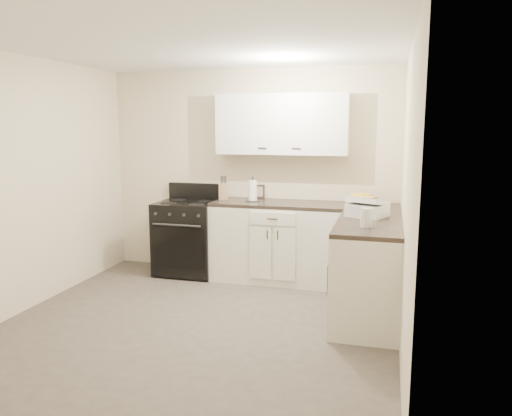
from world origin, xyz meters
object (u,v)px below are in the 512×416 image
(stove, at_px, (188,237))
(countertop_grill, at_px, (367,210))
(paper_towel, at_px, (253,191))
(wicker_basket, at_px, (362,201))
(knife_block, at_px, (224,191))

(stove, bearing_deg, countertop_grill, -16.67)
(stove, height_order, paper_towel, paper_towel)
(wicker_basket, xyz_separation_m, countertop_grill, (0.09, -0.70, 0.01))
(knife_block, xyz_separation_m, countertop_grill, (1.74, -0.72, -0.04))
(knife_block, bearing_deg, countertop_grill, -15.83)
(stove, xyz_separation_m, countertop_grill, (2.18, -0.65, 0.54))
(paper_towel, bearing_deg, stove, -177.32)
(knife_block, height_order, paper_towel, paper_towel)
(wicker_basket, bearing_deg, paper_towel, -179.47)
(knife_block, relative_size, wicker_basket, 0.63)
(stove, xyz_separation_m, wicker_basket, (2.09, 0.05, 0.53))
(wicker_basket, relative_size, countertop_grill, 0.93)
(stove, relative_size, wicker_basket, 2.82)
(knife_block, bearing_deg, wicker_basket, 6.10)
(countertop_grill, bearing_deg, stove, -172.78)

